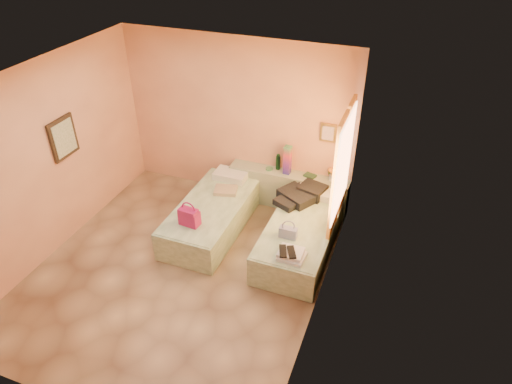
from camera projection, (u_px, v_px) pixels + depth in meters
ground at (180, 270)px, 6.63m from camera, size 4.50×4.50×0.00m
room_walls at (202, 146)px, 6.02m from camera, size 4.02×4.51×2.81m
headboard_ledge at (288, 190)px, 7.80m from camera, size 2.05×0.30×0.65m
bed_left at (212, 216)px, 7.30m from camera, size 0.91×2.01×0.50m
bed_right at (300, 236)px, 6.87m from camera, size 0.91×2.01×0.50m
water_bottle at (278, 162)px, 7.67m from camera, size 0.08×0.08×0.27m
rainbow_box at (287, 160)px, 7.49m from camera, size 0.12×0.12×0.50m
small_dish at (269, 169)px, 7.72m from camera, size 0.14×0.14×0.03m
green_book at (310, 176)px, 7.53m from camera, size 0.22×0.18×0.03m
flower_vase at (333, 173)px, 7.38m from camera, size 0.26×0.26×0.26m
magenta_handbag at (189, 217)px, 6.64m from camera, size 0.31×0.19×0.28m
khaki_garment at (226, 190)px, 7.41m from camera, size 0.42×0.37×0.06m
clothes_pile at (300, 195)px, 7.19m from camera, size 0.78×0.78×0.18m
blue_handbag at (288, 233)px, 6.42m from camera, size 0.25×0.11×0.16m
towel_stack at (292, 255)px, 6.08m from camera, size 0.36×0.32×0.10m
sandal_pair at (287, 252)px, 6.03m from camera, size 0.26×0.30×0.03m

